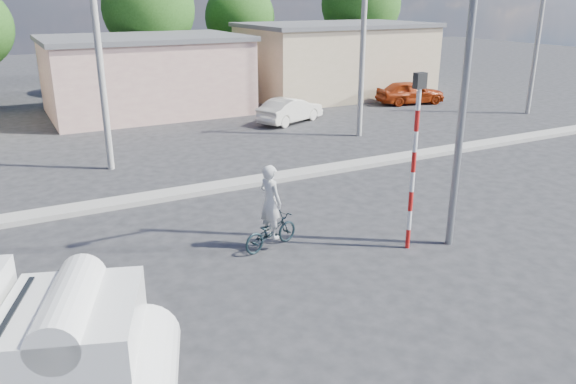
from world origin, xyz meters
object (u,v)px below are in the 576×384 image
traffic_pole (415,148)px  cyclist (270,213)px  car_red (410,92)px  streetlight (464,45)px  car_cream (290,110)px  bicycle (271,232)px

traffic_pole → cyclist: bearing=151.9°
car_red → traffic_pole: bearing=152.1°
traffic_pole → streetlight: streetlight is taller
cyclist → car_cream: 14.84m
traffic_pole → car_cream: bearing=73.2°
car_red → streetlight: bearing=154.7°
bicycle → traffic_pole: bearing=-134.1°
car_cream → car_red: bearing=-104.5°
car_red → bicycle: bearing=143.0°
car_cream → bicycle: bearing=127.1°
car_cream → car_red: car_red is taller
car_cream → traffic_pole: 15.25m
cyclist → car_red: bearing=-64.7°
car_cream → traffic_pole: size_ratio=0.87×
bicycle → car_red: (16.07, 14.11, 0.24)m
car_cream → car_red: size_ratio=0.95×
car_red → traffic_pole: 20.52m
streetlight → cyclist: bearing=154.2°
car_cream → traffic_pole: (-4.38, -14.47, 1.97)m
car_red → traffic_pole: (-13.03, -15.74, 1.92)m
car_cream → streetlight: bearing=144.0°
bicycle → traffic_pole: size_ratio=0.38×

